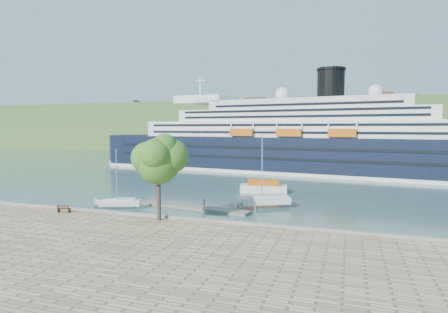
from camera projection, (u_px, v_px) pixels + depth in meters
ground at (149, 224)px, 45.82m from camera, size 400.00×400.00×0.00m
far_hillside at (300, 127)px, 181.83m from camera, size 400.00×50.00×24.00m
quay_coping at (148, 215)px, 45.54m from camera, size 220.00×0.50×0.30m
cruise_ship at (282, 122)px, 98.78m from camera, size 119.08×31.99×26.47m
park_bench at (64, 208)px, 47.38m from camera, size 1.79×1.05×1.07m
promenade_tree at (159, 174)px, 43.18m from camera, size 6.56×6.56×10.87m
floating_pontoon at (193, 207)px, 54.36m from camera, size 17.96×5.11×0.40m
sailboat_white_near at (120, 180)px, 54.00m from camera, size 6.66×3.96×8.33m
sailboat_white_far at (266, 173)px, 54.67m from camera, size 8.09×5.62×10.29m
tender_launch at (264, 186)px, 67.91m from camera, size 8.85×4.36×2.34m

